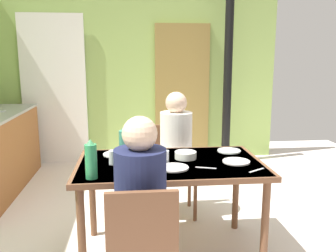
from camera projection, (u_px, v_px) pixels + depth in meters
name	position (u px, v px, depth m)	size (l,w,h in m)	color
wall_back	(135.00, 75.00, 5.27)	(4.18, 0.10, 2.53)	#98B85D
door_wooden	(182.00, 93.00, 5.31)	(0.80, 0.05, 2.00)	olive
stove_pipe_column	(228.00, 76.00, 5.06)	(0.12, 0.12, 2.53)	black
curtain_panel	(54.00, 90.00, 5.09)	(0.90, 0.03, 2.12)	white
dining_table	(170.00, 172.00, 2.74)	(1.41, 0.85, 0.75)	brown
chair_near_diner	(142.00, 248.00, 1.99)	(0.40, 0.40, 0.87)	brown
chair_far_diner	(174.00, 164.00, 3.54)	(0.40, 0.40, 0.87)	brown
person_near_diner	(141.00, 190.00, 2.07)	(0.30, 0.37, 0.77)	navy
person_far_diner	(176.00, 139.00, 3.36)	(0.30, 0.37, 0.77)	silver
water_bottle_green_near	(91.00, 160.00, 2.34)	(0.08, 0.08, 0.26)	#309659
water_bottle_green_far	(125.00, 148.00, 2.56)	(0.08, 0.08, 0.31)	#3C8871
serving_bowl_center	(186.00, 155.00, 2.82)	(0.17, 0.17, 0.06)	silver
dinner_plate_near_left	(174.00, 168.00, 2.57)	(0.21, 0.21, 0.01)	white
dinner_plate_near_right	(229.00, 151.00, 3.02)	(0.19, 0.19, 0.01)	white
dinner_plate_far_center	(116.00, 154.00, 2.92)	(0.20, 0.20, 0.01)	white
dinner_plate_far_side	(236.00, 161.00, 2.72)	(0.21, 0.21, 0.01)	white
drinking_glass_by_near_diner	(113.00, 157.00, 2.66)	(0.06, 0.06, 0.11)	silver
drinking_glass_by_far_diner	(165.00, 157.00, 2.70)	(0.06, 0.06, 0.09)	silver
cutlery_knife_near	(206.00, 168.00, 2.58)	(0.15, 0.02, 0.00)	silver
cutlery_fork_near	(257.00, 170.00, 2.52)	(0.15, 0.02, 0.00)	silver
cutlery_knife_far	(144.00, 158.00, 2.83)	(0.15, 0.02, 0.00)	silver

